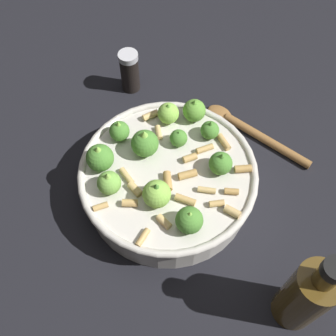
{
  "coord_description": "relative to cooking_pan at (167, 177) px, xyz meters",
  "views": [
    {
      "loc": [
        0.11,
        -0.33,
        0.64
      ],
      "look_at": [
        0.0,
        0.0,
        0.08
      ],
      "focal_mm": 43.58,
      "sensor_mm": 36.0,
      "label": 1
    }
  ],
  "objects": [
    {
      "name": "cooking_pan",
      "position": [
        0.0,
        0.0,
        0.0
      ],
      "size": [
        0.3,
        0.3,
        0.12
      ],
      "color": "beige",
      "rests_on": "ground"
    },
    {
      "name": "wooden_spoon",
      "position": [
        0.12,
        0.17,
        -0.04
      ],
      "size": [
        0.22,
        0.1,
        0.02
      ],
      "color": "olive",
      "rests_on": "ground"
    },
    {
      "name": "pepper_shaker",
      "position": [
        -0.15,
        0.21,
        0.0
      ],
      "size": [
        0.04,
        0.04,
        0.09
      ],
      "color": "black",
      "rests_on": "ground"
    },
    {
      "name": "ground_plane",
      "position": [
        0.0,
        -0.0,
        -0.04
      ],
      "size": [
        2.4,
        2.4,
        0.0
      ],
      "primitive_type": "plane",
      "color": "black"
    },
    {
      "name": "olive_oil_bottle",
      "position": [
        0.24,
        -0.14,
        0.04
      ],
      "size": [
        0.06,
        0.06,
        0.2
      ],
      "color": "#4C3814",
      "rests_on": "ground"
    }
  ]
}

